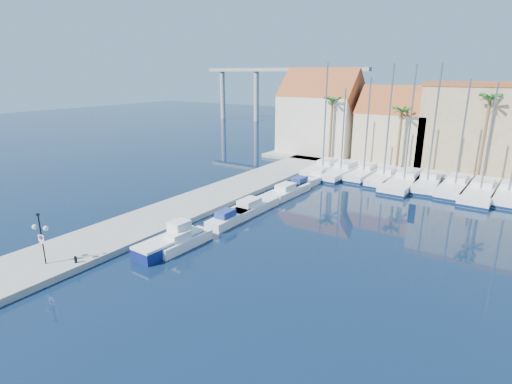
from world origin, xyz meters
TOP-DOWN VIEW (x-y plane):
  - ground at (0.00, 0.00)m, footprint 260.00×260.00m
  - quay_west at (-9.00, 13.50)m, footprint 6.00×77.00m
  - shore_north at (10.00, 48.00)m, footprint 54.00×16.00m
  - lamp_post at (-8.18, -1.02)m, footprint 1.21×0.61m
  - bollard at (-6.60, 0.23)m, footprint 0.19×0.19m
  - fishing_boat at (-3.52, 6.24)m, footprint 2.14×5.82m
  - motorboat_west_0 at (-3.04, 7.04)m, footprint 1.82×5.18m
  - motorboat_west_1 at (-3.13, 13.07)m, footprint 1.66×5.06m
  - motorboat_west_2 at (-3.25, 17.12)m, footprint 2.22×6.53m
  - motorboat_west_3 at (-3.02, 23.86)m, footprint 2.36×6.54m
  - motorboat_west_4 at (-3.14, 27.27)m, footprint 2.07×5.56m
  - motorboat_west_5 at (-3.14, 32.51)m, footprint 2.23×5.45m
  - sailboat_0 at (-4.22, 36.26)m, footprint 2.96×10.35m
  - sailboat_1 at (-1.50, 36.12)m, footprint 3.31×11.15m
  - sailboat_2 at (1.41, 36.60)m, footprint 2.70×9.07m
  - sailboat_3 at (4.17, 35.99)m, footprint 2.59×9.38m
  - sailboat_4 at (6.85, 35.49)m, footprint 3.50×11.98m
  - sailboat_5 at (9.23, 36.36)m, footprint 3.41×9.99m
  - sailboat_6 at (12.34, 36.31)m, footprint 3.15×10.50m
  - sailboat_7 at (14.98, 35.74)m, footprint 3.56×11.69m
  - sailboat_8 at (17.60, 36.19)m, footprint 3.06×9.72m
  - building_0 at (-10.00, 47.00)m, footprint 12.30×9.00m
  - building_1 at (2.00, 47.00)m, footprint 10.30×8.00m
  - building_2 at (13.00, 48.00)m, footprint 14.20×10.20m
  - palm_0 at (-6.00, 42.00)m, footprint 2.60×2.60m
  - palm_1 at (4.00, 42.00)m, footprint 2.60×2.60m
  - palm_2 at (14.00, 42.00)m, footprint 2.60×2.60m
  - viaduct at (-39.07, 82.00)m, footprint 48.00×2.20m

SIDE VIEW (x-z plane):
  - ground at x=0.00m, z-range 0.00..0.00m
  - quay_west at x=-9.00m, z-range 0.00..0.50m
  - shore_north at x=10.00m, z-range 0.00..0.50m
  - motorboat_west_1 at x=-3.13m, z-range -0.19..1.21m
  - motorboat_west_5 at x=-3.14m, z-range -0.19..1.21m
  - motorboat_west_0 at x=-3.04m, z-range -0.19..1.21m
  - motorboat_west_2 at x=-3.25m, z-range -0.19..1.21m
  - motorboat_west_3 at x=-3.02m, z-range -0.19..1.21m
  - motorboat_west_4 at x=-3.14m, z-range -0.19..1.21m
  - sailboat_1 at x=-1.50m, z-range -5.09..6.20m
  - sailboat_7 at x=14.98m, z-range -5.56..6.68m
  - sailboat_4 at x=6.85m, z-range -6.48..7.64m
  - sailboat_6 at x=12.34m, z-range -5.70..6.86m
  - sailboat_2 at x=1.41m, z-range -5.72..6.93m
  - sailboat_0 at x=-4.22m, z-range -6.60..7.81m
  - sailboat_5 at x=9.23m, z-range -6.47..7.70m
  - sailboat_3 at x=4.17m, z-range -6.49..7.73m
  - sailboat_8 at x=17.60m, z-range -6.80..8.05m
  - fishing_boat at x=-3.52m, z-range -0.34..1.67m
  - bollard at x=-6.60m, z-range 0.50..0.98m
  - lamp_post at x=-8.18m, z-range 1.08..4.77m
  - building_1 at x=2.00m, z-range -0.20..10.80m
  - building_2 at x=13.00m, z-range 0.51..12.01m
  - building_0 at x=-10.00m, z-range -0.23..13.27m
  - palm_1 at x=4.00m, z-range 3.56..12.71m
  - palm_0 at x=-6.00m, z-range 4.00..14.15m
  - palm_2 at x=14.00m, z-range 4.44..15.59m
  - viaduct at x=-39.07m, z-range 3.02..17.47m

